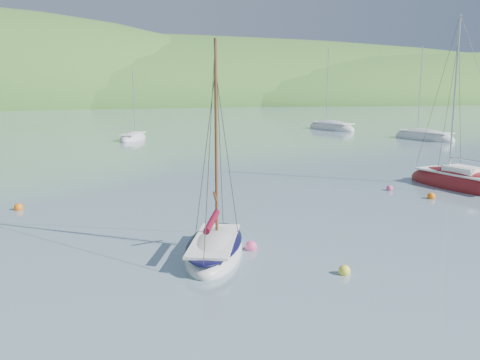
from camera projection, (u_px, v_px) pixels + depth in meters
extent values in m
plane|color=slate|center=(338.00, 264.00, 19.78)|extent=(700.00, 700.00, 0.00)
ellipsoid|color=#3F742C|center=(119.00, 101.00, 181.01)|extent=(440.00, 110.00, 44.00)
ellipsoid|color=#3F742C|center=(372.00, 99.00, 194.85)|extent=(240.00, 100.00, 34.00)
ellipsoid|color=silver|center=(215.00, 252.00, 20.81)|extent=(3.98, 6.14, 1.41)
cube|color=white|center=(214.00, 240.00, 20.60)|extent=(3.04, 4.76, 0.10)
cylinder|color=brown|center=(216.00, 140.00, 20.70)|extent=(0.12, 0.12, 7.68)
ellipsoid|color=black|center=(215.00, 242.00, 20.73)|extent=(3.93, 6.07, 0.24)
cylinder|color=maroon|center=(212.00, 221.00, 19.87)|extent=(1.19, 2.68, 0.24)
ellipsoid|color=maroon|center=(460.00, 185.00, 33.86)|extent=(4.42, 8.27, 2.17)
cube|color=white|center=(463.00, 174.00, 33.58)|extent=(3.36, 6.43, 0.10)
cylinder|color=#AFAFB3|center=(455.00, 95.00, 33.64)|extent=(0.12, 0.12, 9.82)
cube|color=white|center=(464.00, 170.00, 33.54)|extent=(1.94, 2.48, 0.42)
cylinder|color=#AFAFB3|center=(475.00, 161.00, 32.73)|extent=(0.95, 3.69, 0.09)
ellipsoid|color=silver|center=(133.00, 139.00, 61.37)|extent=(4.50, 6.47, 1.67)
cube|color=white|center=(132.00, 134.00, 61.14)|extent=(3.44, 5.01, 0.10)
cylinder|color=#AFAFB3|center=(134.00, 101.00, 61.31)|extent=(0.12, 0.12, 7.35)
ellipsoid|color=silver|center=(331.00, 128.00, 74.18)|extent=(5.47, 8.95, 2.29)
cube|color=white|center=(332.00, 123.00, 73.90)|extent=(4.17, 6.95, 0.10)
cylinder|color=#AFAFB3|center=(327.00, 86.00, 73.95)|extent=(0.12, 0.12, 10.13)
ellipsoid|color=silver|center=(424.00, 138.00, 61.70)|extent=(5.08, 8.55, 2.20)
cube|color=white|center=(426.00, 132.00, 61.43)|extent=(3.87, 6.64, 0.10)
cylinder|color=#AFAFB3|center=(420.00, 89.00, 61.49)|extent=(0.12, 0.12, 9.68)
sphere|color=#FFEF3F|center=(344.00, 271.00, 18.69)|extent=(0.42, 0.42, 0.42)
sphere|color=#ED4F8B|center=(251.00, 247.00, 21.40)|extent=(0.49, 0.49, 0.49)
sphere|color=orange|center=(431.00, 197.00, 30.71)|extent=(0.47, 0.47, 0.47)
sphere|color=orange|center=(19.00, 208.00, 28.03)|extent=(0.46, 0.46, 0.46)
sphere|color=#ED4F8B|center=(390.00, 188.00, 33.02)|extent=(0.40, 0.40, 0.40)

